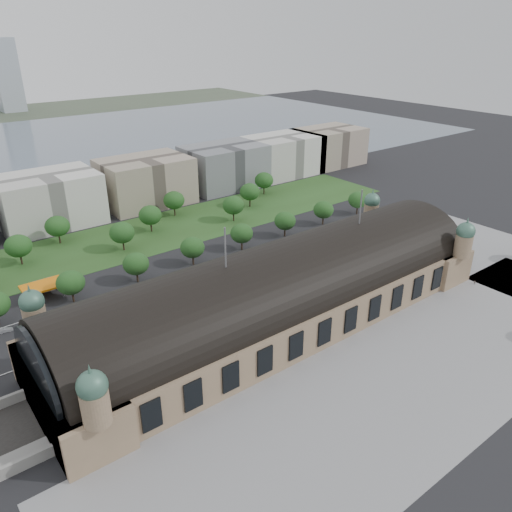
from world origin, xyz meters
TOP-DOWN VIEW (x-y plane):
  - ground at (0.00, 0.00)m, footprint 900.00×900.00m
  - station at (0.00, 0.00)m, footprint 150.00×48.40m
  - plaza_south at (10.00, -44.00)m, footprint 190.00×48.00m
  - plaza_east at (103.00, 0.00)m, footprint 56.00×100.00m
  - road_slab at (-20.00, 38.00)m, footprint 260.00×26.00m
  - grass_belt at (-15.00, 93.00)m, footprint 300.00×45.00m
  - petrol_station at (-53.91, 65.28)m, footprint 14.00×13.00m
  - lake at (0.00, 298.00)m, footprint 700.00×320.00m
  - far_tower_right at (45.00, 508.00)m, footprint 24.00×24.00m
  - office_3 at (-30.00, 133.00)m, footprint 45.00×32.00m
  - office_4 at (20.00, 133.00)m, footprint 45.00×32.00m
  - office_5 at (70.00, 133.00)m, footprint 45.00×32.00m
  - office_6 at (115.00, 133.00)m, footprint 45.00×32.00m
  - office_7 at (155.00, 133.00)m, footprint 45.00×32.00m
  - tree_row_3 at (-48.00, 53.00)m, footprint 9.60×9.60m
  - tree_row_4 at (-24.00, 53.00)m, footprint 9.60×9.60m
  - tree_row_5 at (0.00, 53.00)m, footprint 9.60×9.60m
  - tree_row_6 at (24.00, 53.00)m, footprint 9.60×9.60m
  - tree_row_7 at (48.00, 53.00)m, footprint 9.60×9.60m
  - tree_row_8 at (72.00, 53.00)m, footprint 9.60×9.60m
  - tree_row_9 at (96.00, 53.00)m, footprint 9.60×9.60m
  - tree_belt_4 at (-54.00, 95.00)m, footprint 10.40×10.40m
  - tree_belt_5 at (-35.00, 107.00)m, footprint 10.40×10.40m
  - tree_belt_6 at (-16.00, 83.00)m, footprint 10.40×10.40m
  - tree_belt_7 at (3.00, 95.00)m, footprint 10.40×10.40m
  - tree_belt_8 at (22.00, 107.00)m, footprint 10.40×10.40m
  - tree_belt_9 at (41.00, 83.00)m, footprint 10.40×10.40m
  - tree_belt_10 at (60.00, 95.00)m, footprint 10.40×10.40m
  - tree_belt_11 at (79.00, 107.00)m, footprint 10.40×10.40m
  - traffic_car_1 at (-71.30, 47.34)m, footprint 4.34×1.87m
  - traffic_car_2 at (-45.27, 35.44)m, footprint 5.95×2.94m
  - traffic_car_3 at (-21.20, 42.65)m, footprint 4.94×2.11m
  - traffic_car_4 at (19.48, 28.12)m, footprint 4.00×1.94m
  - traffic_car_5 at (48.58, 48.28)m, footprint 4.16×1.68m
  - traffic_car_6 at (58.75, 31.04)m, footprint 5.85×3.29m
  - parked_car_0 at (-52.29, 21.00)m, footprint 4.14×2.65m
  - parked_car_1 at (-66.85, 23.51)m, footprint 5.67×4.99m
  - parked_car_2 at (-59.60, 21.00)m, footprint 5.23×4.24m
  - parked_car_3 at (-35.94, 21.00)m, footprint 5.03×3.46m
  - parked_car_4 at (-35.25, 21.00)m, footprint 4.02×3.69m
  - parked_car_5 at (-20.84, 25.00)m, footprint 5.90×4.48m
  - parked_car_6 at (-41.02, 25.00)m, footprint 5.60×4.57m
  - bus_west at (-22.41, 27.00)m, footprint 12.21×2.97m
  - bus_mid at (-7.70, 27.78)m, footprint 13.09×4.21m
  - bus_east at (20.40, 29.96)m, footprint 10.97×2.95m
  - pedestrian_2 at (73.34, -24.68)m, footprint 0.90×1.03m

SIDE VIEW (x-z plane):
  - ground at x=0.00m, z-range 0.00..0.00m
  - plaza_south at x=10.00m, z-range -0.06..0.06m
  - plaza_east at x=103.00m, z-range -0.06..0.06m
  - road_slab at x=-20.00m, z-range -0.05..0.05m
  - grass_belt at x=-15.00m, z-range -0.05..0.05m
  - lake at x=0.00m, z-range -0.04..0.04m
  - parked_car_0 at x=-52.29m, z-range 0.00..1.29m
  - traffic_car_4 at x=19.48m, z-range 0.00..1.31m
  - parked_car_4 at x=-35.25m, z-range 0.00..1.34m
  - traffic_car_5 at x=48.58m, z-range 0.00..1.34m
  - traffic_car_1 at x=-71.30m, z-range 0.00..1.39m
  - traffic_car_3 at x=-21.20m, z-range 0.00..1.42m
  - parked_car_2 at x=-59.60m, z-range 0.00..1.42m
  - parked_car_1 at x=-66.85m, z-range 0.00..1.46m
  - parked_car_5 at x=-20.84m, z-range 0.00..1.49m
  - parked_car_6 at x=-41.02m, z-range 0.00..1.53m
  - traffic_car_6 at x=58.75m, z-range 0.00..1.54m
  - parked_car_3 at x=-35.94m, z-range 0.00..1.59m
  - traffic_car_2 at x=-45.27m, z-range 0.00..1.62m
  - pedestrian_2 at x=73.34m, z-range 0.00..1.84m
  - bus_east at x=20.40m, z-range 0.00..3.03m
  - bus_west at x=-22.41m, z-range 0.00..3.39m
  - bus_mid at x=-7.70m, z-range 0.00..3.58m
  - petrol_station at x=-53.91m, z-range 0.42..5.47m
  - tree_row_3 at x=-48.00m, z-range 1.67..13.19m
  - tree_row_4 at x=-24.00m, z-range 1.67..13.19m
  - tree_row_5 at x=0.00m, z-range 1.67..13.19m
  - tree_row_6 at x=24.00m, z-range 1.67..13.19m
  - tree_row_7 at x=48.00m, z-range 1.67..13.19m
  - tree_row_8 at x=72.00m, z-range 1.67..13.19m
  - tree_row_9 at x=96.00m, z-range 1.67..13.19m
  - tree_belt_4 at x=-54.00m, z-range 1.81..14.29m
  - tree_belt_5 at x=-35.00m, z-range 1.81..14.29m
  - tree_belt_6 at x=-16.00m, z-range 1.81..14.29m
  - tree_belt_7 at x=3.00m, z-range 1.81..14.29m
  - tree_belt_8 at x=22.00m, z-range 1.81..14.29m
  - tree_belt_9 at x=41.00m, z-range 1.81..14.29m
  - tree_belt_10 at x=60.00m, z-range 1.81..14.29m
  - tree_belt_11 at x=79.00m, z-range 1.81..14.29m
  - station at x=0.00m, z-range -11.87..32.43m
  - office_3 at x=-30.00m, z-range 0.00..24.00m
  - office_4 at x=20.00m, z-range 0.00..24.00m
  - office_5 at x=70.00m, z-range 0.00..24.00m
  - office_6 at x=115.00m, z-range 0.00..24.00m
  - office_7 at x=155.00m, z-range 0.00..24.00m
  - far_tower_right at x=45.00m, z-range 0.00..75.00m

